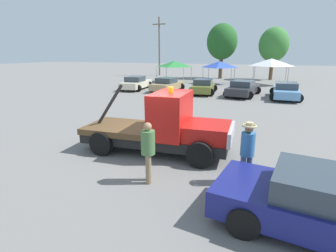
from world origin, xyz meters
name	(u,v)px	position (x,y,z in m)	size (l,w,h in m)	color
ground_plane	(156,151)	(0.00, 0.00, 0.00)	(160.00, 160.00, 0.00)	slate
tow_truck	(164,128)	(0.34, 0.02, 0.96)	(5.61, 2.33, 2.51)	black
person_near_truck	(248,148)	(3.40, -1.43, 1.07)	(0.40, 0.40, 1.81)	#475B84
person_at_hood	(148,148)	(0.76, -2.33, 1.03)	(0.40, 0.40, 1.79)	#847051
parked_car_cream	(136,83)	(-8.67, 15.38, 0.65)	(2.58, 4.67, 1.34)	beige
parked_car_tan	(167,85)	(-5.20, 15.19, 0.65)	(2.64, 4.42, 1.34)	tan
parked_car_olive	(203,87)	(-1.61, 15.01, 0.65)	(2.60, 4.47, 1.34)	olive
parked_car_charcoal	(243,88)	(1.92, 14.90, 0.65)	(2.95, 5.06, 1.34)	#2D2D33
parked_car_skyblue	(286,91)	(5.30, 14.64, 0.65)	(2.44, 4.88, 1.34)	#669ED1
canopy_tent_green	(175,64)	(-7.36, 23.64, 2.26)	(3.58, 3.58, 2.64)	#9E9EA3
canopy_tent_blue	(220,64)	(-1.56, 23.18, 2.30)	(3.28, 3.28, 2.68)	#9E9EA3
canopy_tent_white	(271,62)	(4.12, 24.16, 2.57)	(3.63, 3.63, 3.00)	#9E9EA3
tree_left	(274,45)	(4.28, 30.87, 4.66)	(3.89, 3.89, 6.95)	brown
tree_center	(222,42)	(-2.59, 30.38, 5.10)	(4.26, 4.26, 7.60)	brown
traffic_cone	(250,134)	(3.28, 2.67, 0.25)	(0.40, 0.40, 0.55)	black
utility_pole	(159,45)	(-12.96, 32.35, 4.80)	(2.20, 0.24, 9.07)	brown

